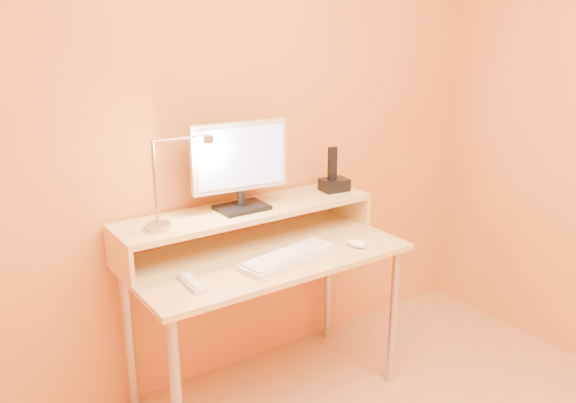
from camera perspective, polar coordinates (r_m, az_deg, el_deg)
wall_back at (r=2.65m, az=-6.06°, el=7.92°), size 3.00×0.04×2.50m
desk_leg_fl at (r=2.30m, az=-10.87°, el=-18.55°), size 0.04×0.04×0.69m
desk_leg_fr at (r=2.83m, az=10.35°, el=-11.09°), size 0.04×0.04×0.69m
desk_leg_bl at (r=2.69m, az=-15.29°, el=-13.01°), size 0.04×0.04×0.69m
desk_leg_br at (r=3.16m, az=3.97°, el=-7.64°), size 0.04×0.04×0.69m
desk_lower at (r=2.53m, az=-2.20°, el=-5.24°), size 1.20×0.60×0.02m
shelf_riser_left at (r=2.40m, az=-16.25°, el=-5.21°), size 0.02×0.30×0.14m
shelf_riser_right at (r=2.95m, az=5.97°, el=-0.35°), size 0.02×0.30×0.14m
desk_shelf at (r=2.60m, az=-4.01°, el=-0.92°), size 1.20×0.30×0.02m
monitor_foot at (r=2.58m, az=-4.54°, el=-0.58°), size 0.22×0.16×0.02m
monitor_neck at (r=2.57m, az=-4.57°, el=0.36°), size 0.04×0.04×0.07m
monitor_panel at (r=2.53m, az=-4.78°, el=4.43°), size 0.44×0.08×0.30m
monitor_back at (r=2.55m, az=-5.05°, el=4.52°), size 0.39×0.05×0.25m
monitor_screen at (r=2.51m, az=-4.57°, el=4.35°), size 0.40×0.05×0.26m
lamp_base at (r=2.39m, az=-12.62°, el=-2.36°), size 0.10×0.10×0.02m
lamp_post at (r=2.33m, az=-12.91°, el=1.74°), size 0.01×0.01×0.33m
lamp_arm at (r=2.34m, az=-10.45°, el=6.09°), size 0.24×0.01×0.01m
lamp_head at (r=2.39m, az=-7.80°, el=6.10°), size 0.04×0.04×0.03m
lamp_bulb at (r=2.40m, az=-7.79°, el=5.73°), size 0.03×0.03×0.00m
phone_dock at (r=2.86m, az=4.56°, el=1.66°), size 0.14×0.12×0.06m
phone_handset at (r=2.82m, az=4.38°, el=3.76°), size 0.04×0.03×0.16m
phone_led at (r=2.85m, az=5.91°, el=1.56°), size 0.01×0.00×0.04m
keyboard at (r=2.44m, az=0.11°, el=-5.56°), size 0.47×0.21×0.02m
mouse at (r=2.60m, az=6.74°, el=-4.09°), size 0.07×0.11×0.03m
remote_control at (r=2.26m, az=-9.44°, el=-7.88°), size 0.06×0.18×0.02m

